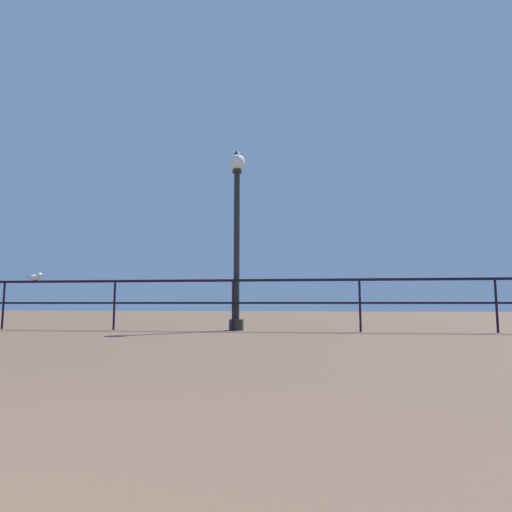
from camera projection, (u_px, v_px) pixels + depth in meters
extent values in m
cube|color=black|center=(233.00, 280.00, 8.50)|extent=(19.95, 0.05, 0.05)
cube|color=black|center=(233.00, 303.00, 8.45)|extent=(19.95, 0.04, 0.04)
cylinder|color=black|center=(3.00, 305.00, 9.03)|extent=(0.04, 0.04, 1.00)
cylinder|color=black|center=(114.00, 305.00, 8.74)|extent=(0.04, 0.04, 1.00)
cylinder|color=black|center=(233.00, 305.00, 8.45)|extent=(0.04, 0.04, 1.00)
cylinder|color=black|center=(360.00, 306.00, 8.16)|extent=(0.04, 0.04, 1.00)
cylinder|color=black|center=(496.00, 306.00, 7.87)|extent=(0.04, 0.04, 1.00)
cylinder|color=black|center=(236.00, 325.00, 8.56)|extent=(0.30, 0.30, 0.22)
cylinder|color=black|center=(237.00, 245.00, 8.74)|extent=(0.12, 0.12, 3.07)
cylinder|color=black|center=(237.00, 172.00, 8.92)|extent=(0.20, 0.20, 0.06)
sphere|color=white|center=(237.00, 162.00, 8.94)|extent=(0.34, 0.34, 0.34)
cone|color=black|center=(237.00, 152.00, 8.96)|extent=(0.15, 0.15, 0.10)
ellipsoid|color=white|center=(35.00, 278.00, 9.02)|extent=(0.24, 0.16, 0.13)
ellipsoid|color=gray|center=(35.00, 277.00, 9.02)|extent=(0.22, 0.13, 0.04)
sphere|color=white|center=(40.00, 275.00, 9.02)|extent=(0.10, 0.10, 0.10)
cone|color=yellow|center=(43.00, 275.00, 9.02)|extent=(0.05, 0.05, 0.04)
cube|color=gray|center=(29.00, 277.00, 9.02)|extent=(0.09, 0.07, 0.02)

